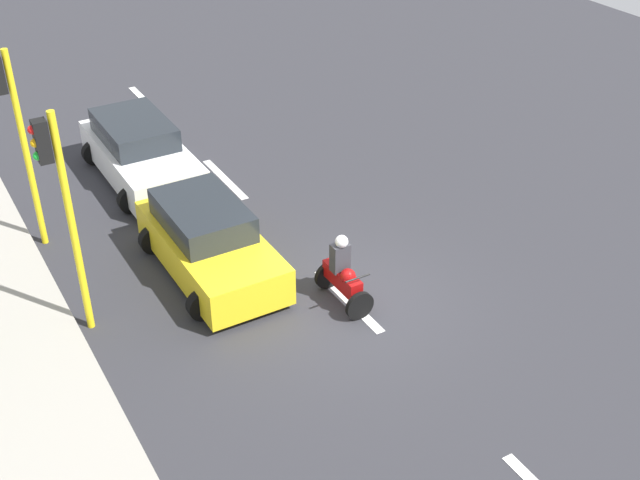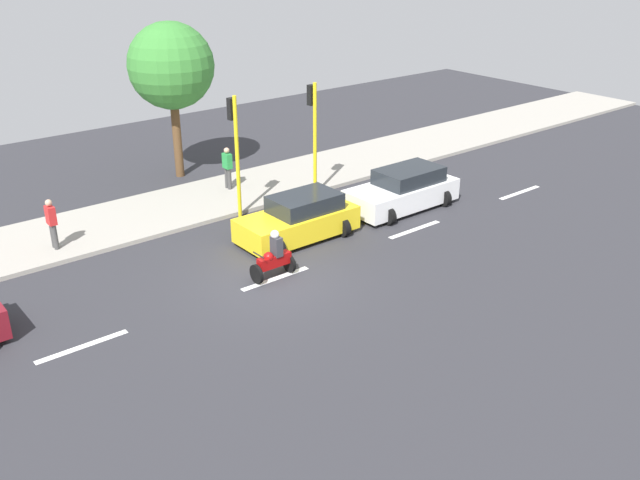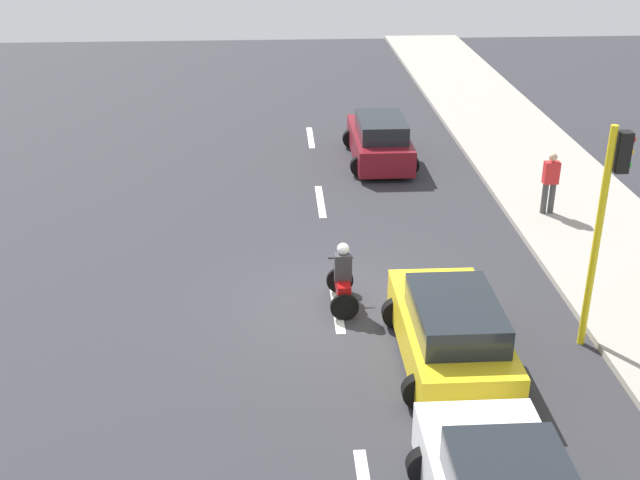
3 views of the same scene
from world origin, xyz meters
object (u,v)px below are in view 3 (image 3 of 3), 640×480
at_px(car_yellow_cab, 451,332).
at_px(car_maroon, 380,141).
at_px(pedestrian_by_tree, 550,181).
at_px(traffic_light_corner, 607,207).
at_px(motorcycle, 342,280).

height_order(car_yellow_cab, car_maroon, same).
xyz_separation_m(car_maroon, pedestrian_by_tree, (3.95, -4.85, 0.35)).
distance_m(car_maroon, traffic_light_corner, 11.68).
relative_size(car_yellow_cab, motorcycle, 2.70).
relative_size(car_maroon, motorcycle, 2.76).
bearing_deg(car_yellow_cab, car_maroon, 89.35).
height_order(car_maroon, motorcycle, motorcycle).
bearing_deg(pedestrian_by_tree, motorcycle, -142.64).
bearing_deg(motorcycle, traffic_light_corner, -20.46).
distance_m(car_yellow_cab, pedestrian_by_tree, 8.00).
xyz_separation_m(car_yellow_cab, traffic_light_corner, (2.88, 0.59, 2.22)).
bearing_deg(motorcycle, car_maroon, 78.07).
relative_size(pedestrian_by_tree, traffic_light_corner, 0.38).
height_order(car_yellow_cab, pedestrian_by_tree, pedestrian_by_tree).
relative_size(car_yellow_cab, traffic_light_corner, 0.92).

